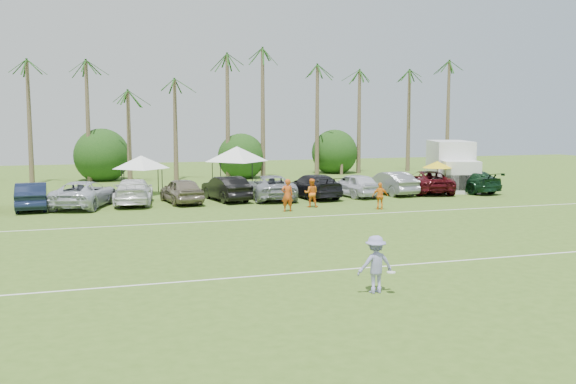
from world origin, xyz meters
name	(u,v)px	position (x,y,z in m)	size (l,w,h in m)	color
ground	(329,286)	(0.00, 0.00, 0.00)	(120.00, 120.00, 0.00)	#3F5F1C
field_lines	(263,241)	(0.00, 8.00, 0.01)	(80.00, 12.10, 0.01)	white
palm_tree_2	(22,71)	(-12.00, 38.00, 9.21)	(2.40, 2.40, 10.90)	brown
palm_tree_3	(74,61)	(-8.00, 38.00, 10.06)	(2.40, 2.40, 11.90)	brown
palm_tree_4	(124,93)	(-4.00, 38.00, 7.48)	(2.40, 2.40, 8.90)	brown
palm_tree_5	(171,84)	(0.00, 38.00, 8.35)	(2.40, 2.40, 9.90)	brown
palm_tree_6	(217,75)	(4.00, 38.00, 9.21)	(2.40, 2.40, 10.90)	brown
palm_tree_7	(260,66)	(8.00, 38.00, 10.06)	(2.40, 2.40, 11.90)	brown
palm_tree_8	(312,95)	(13.00, 38.00, 7.48)	(2.40, 2.40, 8.90)	brown
palm_tree_9	(362,87)	(18.00, 38.00, 8.35)	(2.40, 2.40, 9.90)	brown
palm_tree_10	(409,78)	(23.00, 38.00, 9.21)	(2.40, 2.40, 10.90)	brown
palm_tree_11	(445,71)	(27.00, 38.00, 10.06)	(2.40, 2.40, 11.90)	brown
bush_tree_1	(102,160)	(-6.00, 39.00, 1.80)	(4.00, 4.00, 4.00)	brown
bush_tree_2	(237,157)	(6.00, 39.00, 1.80)	(4.00, 4.00, 4.00)	brown
bush_tree_3	(338,155)	(16.00, 39.00, 1.80)	(4.00, 4.00, 4.00)	brown
sideline_player_a	(287,195)	(3.72, 16.30, 0.95)	(0.69, 0.45, 1.90)	#CB4C16
sideline_player_b	(311,193)	(5.65, 17.56, 0.87)	(0.84, 0.66, 1.73)	orange
sideline_player_c	(380,196)	(9.20, 15.40, 0.80)	(0.94, 0.39, 1.60)	orange
box_truck	(452,163)	(19.30, 23.88, 1.94)	(4.78, 7.51, 3.63)	white
canopy_tent_left	(141,156)	(-3.62, 27.21, 2.76)	(3.98, 3.98, 3.23)	black
canopy_tent_right	(237,146)	(3.31, 27.36, 3.30)	(4.76, 4.76, 3.86)	black
market_umbrella	(437,164)	(16.29, 20.98, 2.13)	(2.13, 2.13, 2.37)	black
frisbee_player	(375,264)	(1.10, -1.12, 0.90)	(1.17, 0.78, 1.80)	#8D8AC4
parked_car_1	(32,196)	(-10.46, 21.65, 0.81)	(1.71, 4.89, 1.61)	#131C34
parked_car_2	(84,194)	(-7.51, 21.70, 0.81)	(2.68, 5.80, 1.61)	silver
parked_car_3	(134,192)	(-4.55, 22.11, 0.81)	(2.26, 5.56, 1.61)	white
parked_car_4	(182,190)	(-1.59, 21.81, 0.81)	(1.90, 4.73, 1.61)	#786D59
parked_car_5	(226,188)	(1.37, 22.18, 0.81)	(1.71, 4.89, 1.61)	black
parked_car_6	(270,187)	(4.33, 22.00, 0.81)	(2.68, 5.80, 1.61)	#8E929C
parked_car_7	(313,186)	(7.28, 21.83, 0.81)	(2.26, 5.56, 1.61)	black
parked_car_8	(354,185)	(10.24, 21.66, 0.81)	(1.90, 4.73, 1.61)	silver
parked_car_9	(390,183)	(13.20, 22.06, 0.81)	(1.71, 4.89, 1.61)	gray
parked_car_10	(427,182)	(16.16, 22.15, 0.81)	(2.68, 5.80, 1.61)	#460B12
parked_car_11	(466,181)	(19.12, 21.66, 0.81)	(2.26, 5.56, 1.61)	black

